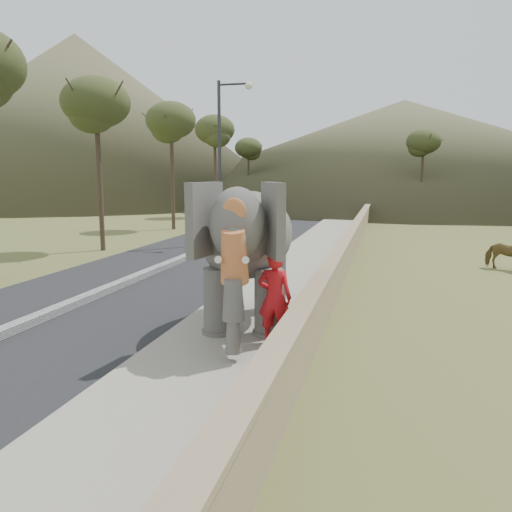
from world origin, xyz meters
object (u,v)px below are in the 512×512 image
Objects in this scene: elephant_and_man at (248,254)px; cow at (506,253)px; motorcyclist at (257,226)px; lamppost at (225,147)px.

cow is at bearing 51.05° from elephant_and_man.
motorcyclist is at bearing 103.72° from elephant_and_man.
motorcyclist is at bearing 70.09° from lamppost.
lamppost is 5.38× the size of cow.
elephant_and_man is at bearing -69.88° from lamppost.
lamppost is at bearing -109.91° from motorcyclist.
lamppost is 1.69× the size of elephant_and_man.
elephant_and_man is at bearing -76.28° from motorcyclist.
elephant_and_man reaches higher than cow.
lamppost is 4.08× the size of motorcyclist.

